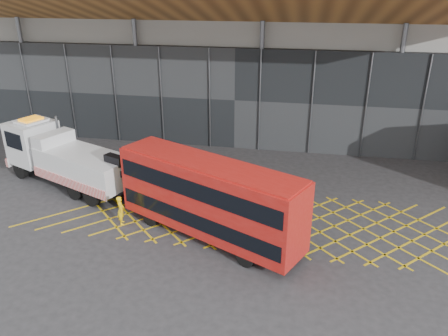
# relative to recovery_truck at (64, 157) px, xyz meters

# --- Properties ---
(ground_plane) EXTENTS (120.00, 120.00, 0.00)m
(ground_plane) POSITION_rel_recovery_truck_xyz_m (7.93, -2.33, -1.94)
(ground_plane) COLOR #2D2C2F
(road_markings) EXTENTS (27.96, 7.16, 0.01)m
(road_markings) POSITION_rel_recovery_truck_xyz_m (13.53, -2.33, -1.93)
(road_markings) COLOR gold
(road_markings) RESTS_ON ground_plane
(construction_building) EXTENTS (55.00, 23.97, 18.00)m
(construction_building) POSITION_rel_recovery_truck_xyz_m (9.85, 16.07, 7.04)
(construction_building) COLOR gray
(construction_building) RESTS_ON ground_plane
(recovery_truck) EXTENTS (11.67, 6.67, 4.19)m
(recovery_truck) POSITION_rel_recovery_truck_xyz_m (0.00, 0.00, 0.00)
(recovery_truck) COLOR black
(recovery_truck) RESTS_ON ground_plane
(bus_towed) EXTENTS (10.59, 6.86, 4.32)m
(bus_towed) POSITION_rel_recovery_truck_xyz_m (10.83, -4.62, 0.46)
(bus_towed) COLOR #AD140F
(bus_towed) RESTS_ON ground_plane
(worker) EXTENTS (0.60, 0.72, 1.70)m
(worker) POSITION_rel_recovery_truck_xyz_m (5.67, -4.25, -1.09)
(worker) COLOR yellow
(worker) RESTS_ON ground_plane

